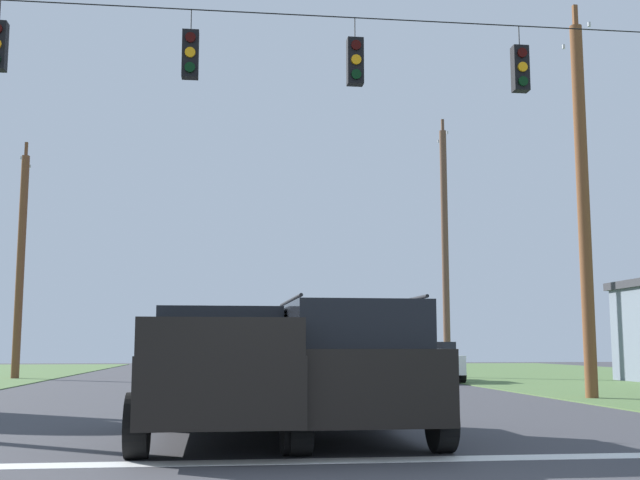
% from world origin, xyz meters
% --- Properties ---
extents(stop_bar_stripe, '(14.69, 0.45, 0.01)m').
position_xyz_m(stop_bar_stripe, '(0.00, 3.78, 0.00)').
color(stop_bar_stripe, white).
rests_on(stop_bar_stripe, ground).
extents(lane_dash_0, '(2.50, 0.15, 0.01)m').
position_xyz_m(lane_dash_0, '(0.00, 9.78, 0.00)').
color(lane_dash_0, white).
rests_on(lane_dash_0, ground).
extents(lane_dash_1, '(2.50, 0.15, 0.01)m').
position_xyz_m(lane_dash_1, '(0.00, 16.77, 0.00)').
color(lane_dash_1, white).
rests_on(lane_dash_1, ground).
extents(lane_dash_2, '(2.50, 0.15, 0.01)m').
position_xyz_m(lane_dash_2, '(0.00, 25.37, 0.00)').
color(lane_dash_2, white).
rests_on(lane_dash_2, ground).
extents(lane_dash_3, '(2.50, 0.15, 0.01)m').
position_xyz_m(lane_dash_3, '(0.00, 33.66, 0.00)').
color(lane_dash_3, white).
rests_on(lane_dash_3, ground).
extents(lane_dash_4, '(2.50, 0.15, 0.01)m').
position_xyz_m(lane_dash_4, '(0.00, 38.54, 0.00)').
color(lane_dash_4, white).
rests_on(lane_dash_4, ground).
extents(overhead_signal_span, '(16.99, 0.31, 8.43)m').
position_xyz_m(overhead_signal_span, '(0.03, 9.11, 4.70)').
color(overhead_signal_span, '#4F4C24').
rests_on(overhead_signal_span, ground).
extents(pickup_truck, '(2.32, 5.42, 1.95)m').
position_xyz_m(pickup_truck, '(-0.90, 6.17, 0.97)').
color(pickup_truck, black).
rests_on(pickup_truck, ground).
extents(suv_black, '(2.30, 4.84, 2.05)m').
position_xyz_m(suv_black, '(0.97, 5.91, 1.06)').
color(suv_black, black).
rests_on(suv_black, ground).
extents(distant_car_crossing_white, '(2.19, 4.39, 1.52)m').
position_xyz_m(distant_car_crossing_white, '(7.08, 24.33, 0.79)').
color(distant_car_crossing_white, silver).
rests_on(distant_car_crossing_white, ground).
extents(utility_pole_mid_right, '(0.33, 1.69, 10.74)m').
position_xyz_m(utility_pole_mid_right, '(8.69, 14.05, 5.19)').
color(utility_pole_mid_right, brown).
rests_on(utility_pole_mid_right, ground).
extents(utility_pole_far_right, '(0.30, 1.57, 11.48)m').
position_xyz_m(utility_pole_far_right, '(8.81, 27.86, 5.61)').
color(utility_pole_far_right, brown).
rests_on(utility_pole_far_right, ground).
extents(utility_pole_far_left, '(0.33, 1.68, 10.13)m').
position_xyz_m(utility_pole_far_left, '(-9.44, 28.96, 4.89)').
color(utility_pole_far_left, brown).
rests_on(utility_pole_far_left, ground).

